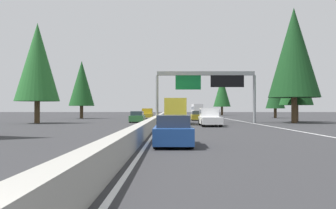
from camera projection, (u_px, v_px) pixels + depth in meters
name	position (u px, v px, depth m)	size (l,w,h in m)	color
ground_plane	(162.00, 120.00, 61.16)	(320.00, 320.00, 0.00)	#2D2D30
median_barrier	(163.00, 115.00, 81.17)	(180.00, 0.56, 0.90)	#9E9B93
shoulder_stripe_right	(225.00, 118.00, 71.08)	(160.00, 0.16, 0.01)	silver
shoulder_stripe_median	(164.00, 118.00, 71.16)	(160.00, 0.16, 0.01)	silver
sign_gantry_overhead	(207.00, 82.00, 48.42)	(0.50, 12.68, 6.51)	gray
sedan_far_center	(173.00, 131.00, 18.35)	(4.40, 1.80, 1.47)	#1E4793
pickup_mid_center	(210.00, 117.00, 39.60)	(5.60, 2.00, 1.86)	white
sedan_mid_right	(197.00, 116.00, 58.77)	(4.40, 1.80, 1.47)	#AD931E
minivan_mid_left	(196.00, 112.00, 117.07)	(5.00, 1.95, 1.69)	#2D6B38
box_truck_distant_b	(175.00, 110.00, 44.96)	(8.50, 2.40, 2.95)	gold
bus_far_right	(197.00, 109.00, 106.45)	(11.50, 2.55, 3.10)	white
oncoming_near	(147.00, 114.00, 69.77)	(5.60, 2.00, 1.86)	#AD931E
oncoming_far	(137.00, 117.00, 50.15)	(4.40, 1.80, 1.47)	#2D6B38
conifer_right_near	(294.00, 53.00, 48.14)	(6.40, 6.40, 14.55)	#4C3823
conifer_right_mid	(296.00, 76.00, 52.87)	(4.59, 4.59, 10.43)	#4C3823
conifer_right_far	(275.00, 92.00, 75.04)	(3.72, 3.72, 8.45)	#4C3823
conifer_right_distant	(222.00, 91.00, 107.53)	(4.84, 4.84, 11.00)	#4C3823
conifer_left_near	(37.00, 62.00, 47.18)	(5.45, 5.45, 12.38)	#4C3823
conifer_left_mid	(82.00, 83.00, 70.49)	(4.68, 4.68, 10.63)	#4C3823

